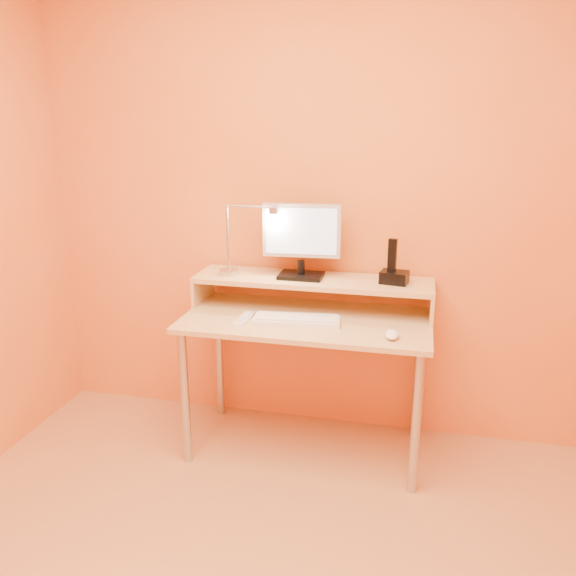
% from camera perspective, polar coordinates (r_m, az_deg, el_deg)
% --- Properties ---
extents(wall_back, '(3.00, 0.04, 2.50)m').
position_cam_1_polar(wall_back, '(3.01, 3.14, 8.66)').
color(wall_back, orange).
rests_on(wall_back, floor).
extents(desk_leg_fl, '(0.04, 0.04, 0.69)m').
position_cam_1_polar(desk_leg_fl, '(2.91, -10.11, -10.62)').
color(desk_leg_fl, '#AFAFB1').
rests_on(desk_leg_fl, floor).
extents(desk_leg_fr, '(0.04, 0.04, 0.69)m').
position_cam_1_polar(desk_leg_fr, '(2.71, 12.47, -12.97)').
color(desk_leg_fr, '#AFAFB1').
rests_on(desk_leg_fr, floor).
extents(desk_leg_bl, '(0.04, 0.04, 0.69)m').
position_cam_1_polar(desk_leg_bl, '(3.33, -6.76, -6.83)').
color(desk_leg_bl, '#AFAFB1').
rests_on(desk_leg_bl, floor).
extents(desk_leg_br, '(0.04, 0.04, 0.69)m').
position_cam_1_polar(desk_leg_br, '(3.15, 12.65, -8.52)').
color(desk_leg_br, '#AFAFB1').
rests_on(desk_leg_br, floor).
extents(desk_lower, '(1.20, 0.60, 0.02)m').
position_cam_1_polar(desk_lower, '(2.83, 1.84, -3.18)').
color(desk_lower, tan).
rests_on(desk_lower, floor).
extents(shelf_riser_left, '(0.02, 0.30, 0.14)m').
position_cam_1_polar(shelf_riser_left, '(3.10, -8.36, 0.00)').
color(shelf_riser_left, tan).
rests_on(shelf_riser_left, desk_lower).
extents(shelf_riser_right, '(0.02, 0.30, 0.14)m').
position_cam_1_polar(shelf_riser_right, '(2.90, 13.97, -1.52)').
color(shelf_riser_right, tan).
rests_on(shelf_riser_right, desk_lower).
extents(desk_shelf, '(1.20, 0.30, 0.02)m').
position_cam_1_polar(desk_shelf, '(2.92, 2.44, 0.75)').
color(desk_shelf, tan).
rests_on(desk_shelf, desk_lower).
extents(monitor_foot, '(0.22, 0.16, 0.02)m').
position_cam_1_polar(monitor_foot, '(2.93, 1.30, 1.23)').
color(monitor_foot, black).
rests_on(monitor_foot, desk_shelf).
extents(monitor_neck, '(0.04, 0.04, 0.07)m').
position_cam_1_polar(monitor_neck, '(2.92, 1.30, 2.06)').
color(monitor_neck, black).
rests_on(monitor_neck, monitor_foot).
extents(monitor_panel, '(0.39, 0.06, 0.26)m').
position_cam_1_polar(monitor_panel, '(2.88, 1.37, 5.67)').
color(monitor_panel, '#B5B5BC').
rests_on(monitor_panel, monitor_neck).
extents(monitor_back, '(0.35, 0.04, 0.22)m').
position_cam_1_polar(monitor_back, '(2.91, 1.46, 5.76)').
color(monitor_back, black).
rests_on(monitor_back, monitor_panel).
extents(monitor_screen, '(0.35, 0.03, 0.23)m').
position_cam_1_polar(monitor_screen, '(2.87, 1.29, 5.60)').
color(monitor_screen, silver).
rests_on(monitor_screen, monitor_panel).
extents(lamp_base, '(0.10, 0.10, 0.02)m').
position_cam_1_polar(lamp_base, '(2.99, -5.84, 1.57)').
color(lamp_base, '#AFAFB1').
rests_on(lamp_base, desk_shelf).
extents(lamp_post, '(0.01, 0.01, 0.33)m').
position_cam_1_polar(lamp_post, '(2.95, -5.94, 4.90)').
color(lamp_post, '#AFAFB1').
rests_on(lamp_post, lamp_base).
extents(lamp_arm, '(0.24, 0.01, 0.01)m').
position_cam_1_polar(lamp_arm, '(2.89, -3.76, 8.01)').
color(lamp_arm, '#AFAFB1').
rests_on(lamp_arm, lamp_post).
extents(lamp_head, '(0.04, 0.04, 0.03)m').
position_cam_1_polar(lamp_head, '(2.86, -1.43, 7.64)').
color(lamp_head, '#AFAFB1').
rests_on(lamp_head, lamp_arm).
extents(lamp_bulb, '(0.03, 0.03, 0.00)m').
position_cam_1_polar(lamp_bulb, '(2.86, -1.43, 7.33)').
color(lamp_bulb, '#FFEAC6').
rests_on(lamp_bulb, lamp_head).
extents(phone_dock, '(0.15, 0.12, 0.06)m').
position_cam_1_polar(phone_dock, '(2.87, 10.41, 1.05)').
color(phone_dock, black).
rests_on(phone_dock, desk_shelf).
extents(phone_handset, '(0.04, 0.03, 0.16)m').
position_cam_1_polar(phone_handset, '(2.84, 10.23, 3.21)').
color(phone_handset, black).
rests_on(phone_handset, phone_dock).
extents(phone_led, '(0.01, 0.00, 0.04)m').
position_cam_1_polar(phone_led, '(2.82, 11.27, 0.72)').
color(phone_led, '#1C39FF').
rests_on(phone_led, phone_dock).
extents(keyboard, '(0.42, 0.17, 0.02)m').
position_cam_1_polar(keyboard, '(2.76, 0.87, -3.21)').
color(keyboard, silver).
rests_on(keyboard, desk_lower).
extents(mouse, '(0.07, 0.11, 0.04)m').
position_cam_1_polar(mouse, '(2.61, 10.18, -4.51)').
color(mouse, white).
rests_on(mouse, desk_lower).
extents(remote_control, '(0.05, 0.19, 0.02)m').
position_cam_1_polar(remote_control, '(2.79, -4.30, -3.05)').
color(remote_control, silver).
rests_on(remote_control, desk_lower).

